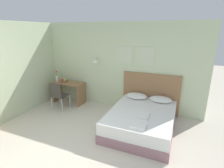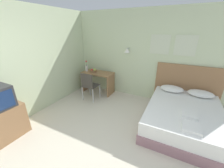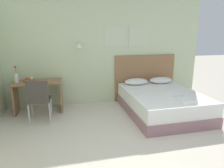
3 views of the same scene
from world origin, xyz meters
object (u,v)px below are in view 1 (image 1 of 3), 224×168
at_px(pillow_right, 161,99).
at_px(fruit_bowl, 64,81).
at_px(pillow_left, 137,96).
at_px(folded_towel_near_foot, 142,116).
at_px(flower_vase, 57,78).
at_px(folded_towel_mid_bed, 138,125).
at_px(desk_chair, 58,94).
at_px(bed, 141,120).
at_px(headboard, 150,94).
at_px(desk, 69,89).

xyz_separation_m(pillow_right, fruit_bowl, (-3.22, -0.05, 0.19)).
height_order(pillow_left, fruit_bowl, fruit_bowl).
xyz_separation_m(folded_towel_near_foot, flower_vase, (-3.21, 0.99, 0.32)).
bearing_deg(flower_vase, fruit_bowl, 5.58).
relative_size(pillow_left, folded_towel_mid_bed, 1.96).
bearing_deg(desk_chair, bed, -1.99).
height_order(bed, headboard, headboard).
relative_size(folded_towel_mid_bed, fruit_bowl, 1.27).
height_order(pillow_left, folded_towel_mid_bed, pillow_left).
xyz_separation_m(folded_towel_mid_bed, desk_chair, (-2.74, 0.84, -0.00)).
bearing_deg(fruit_bowl, bed, -13.94).
xyz_separation_m(fruit_bowl, flower_vase, (-0.26, -0.03, 0.09)).
relative_size(desk, fruit_bowl, 4.34).
xyz_separation_m(headboard, pillow_left, (-0.34, -0.27, -0.03)).
distance_m(desk_chair, fruit_bowl, 0.71).
relative_size(desk, desk_chair, 1.17).
relative_size(pillow_left, desk, 0.58).
bearing_deg(folded_towel_near_foot, desk, 159.66).
height_order(folded_towel_mid_bed, desk, desk).
distance_m(headboard, pillow_right, 0.44).
relative_size(bed, desk_chair, 2.25).
bearing_deg(pillow_right, headboard, 141.47).
xyz_separation_m(desk, desk_chair, (0.08, -0.64, 0.03)).
bearing_deg(headboard, desk_chair, -160.30).
bearing_deg(bed, fruit_bowl, 166.06).
relative_size(headboard, desk, 1.60).
bearing_deg(pillow_right, pillow_left, 180.00).
relative_size(headboard, folded_towel_near_foot, 5.14).
bearing_deg(headboard, folded_towel_near_foot, -86.64).
distance_m(bed, pillow_right, 0.90).
distance_m(folded_towel_mid_bed, flower_vase, 3.56).
bearing_deg(bed, headboard, 90.00).
height_order(bed, pillow_left, pillow_left).
relative_size(headboard, pillow_right, 2.77).
bearing_deg(pillow_right, flower_vase, -178.79).
xyz_separation_m(headboard, flower_vase, (-3.13, -0.34, 0.25)).
bearing_deg(bed, pillow_left, 114.08).
bearing_deg(pillow_left, pillow_right, 0.00).
bearing_deg(pillow_left, folded_towel_mid_bed, -73.60).
distance_m(pillow_left, folded_towel_mid_bed, 1.58).
xyz_separation_m(bed, pillow_left, (-0.34, 0.76, 0.33)).
height_order(headboard, folded_towel_near_foot, headboard).
xyz_separation_m(bed, headboard, (-0.00, 1.03, 0.36)).
bearing_deg(headboard, folded_towel_mid_bed, -86.64).
bearing_deg(fruit_bowl, headboard, 6.34).
relative_size(headboard, flower_vase, 4.45).
xyz_separation_m(folded_towel_near_foot, desk, (-2.79, 1.03, -0.04)).
bearing_deg(folded_towel_mid_bed, folded_towel_near_foot, 93.36).
distance_m(headboard, desk_chair, 2.80).
distance_m(headboard, pillow_left, 0.44).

